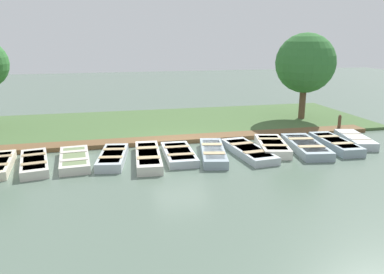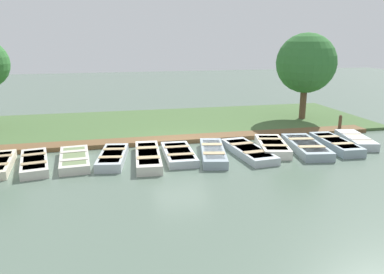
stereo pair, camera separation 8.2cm
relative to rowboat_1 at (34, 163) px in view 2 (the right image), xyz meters
name	(u,v)px [view 2 (the right image)]	position (x,y,z in m)	size (l,w,h in m)	color
ground_plane	(181,149)	(-1.19, 6.08, -0.18)	(80.00, 80.00, 0.00)	#566B5B
shore_bank	(164,123)	(-6.19, 6.08, -0.10)	(8.00, 24.00, 0.15)	#476638
dock_walkway	(176,139)	(-2.42, 6.08, -0.08)	(1.04, 20.41, 0.20)	brown
rowboat_1	(34,163)	(0.00, 0.00, 0.00)	(3.17, 1.48, 0.36)	beige
rowboat_2	(74,159)	(-0.11, 1.50, 0.00)	(3.03, 1.35, 0.36)	beige
rowboat_3	(113,157)	(-0.02, 3.01, 0.01)	(3.01, 1.43, 0.38)	#B2BCC1
rowboat_4	(148,157)	(0.25, 4.42, 0.01)	(3.66, 1.22, 0.39)	beige
rowboat_5	(179,154)	(0.10, 5.73, -0.01)	(2.96, 1.27, 0.34)	#B2BCC1
rowboat_6	(213,152)	(0.29, 7.18, 0.01)	(3.56, 1.64, 0.38)	#8C9EA8
rowboat_7	(248,151)	(0.33, 8.75, -0.01)	(3.54, 1.47, 0.33)	#B2BCC1
rowboat_8	(272,146)	(0.01, 10.01, 0.03)	(3.06, 1.79, 0.41)	silver
rowboat_9	(306,146)	(0.35, 11.49, 0.02)	(3.55, 1.75, 0.39)	#8C9EA8
rowboat_10	(335,144)	(0.28, 13.01, 0.02)	(3.25, 1.22, 0.40)	#8C9EA8
rowboat_11	(356,140)	(-0.17, 14.39, 0.01)	(2.96, 1.59, 0.39)	#B2BCC1
mooring_post_far	(340,123)	(-2.36, 14.97, 0.29)	(0.17, 0.17, 0.93)	brown
park_tree_left	(306,63)	(-5.37, 14.41, 3.26)	(3.49, 3.49, 5.20)	brown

